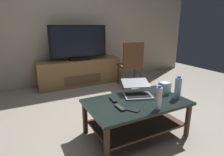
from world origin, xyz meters
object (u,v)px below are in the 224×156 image
object	(u,v)px
soundbar_remote	(113,100)
media_cabinet	(80,72)
water_bottle_far	(159,98)
laptop	(137,91)
television	(79,43)
cell_phone	(133,110)
router_box	(165,88)
coffee_table	(136,111)
dining_chair	(131,63)
tv_remote	(120,108)
water_bottle_near	(178,88)

from	to	relation	value
soundbar_remote	media_cabinet	bearing A→B (deg)	90.07
media_cabinet	water_bottle_far	distance (m)	2.45
laptop	soundbar_remote	distance (m)	0.34
television	cell_phone	distance (m)	2.36
laptop	router_box	world-z (taller)	laptop
coffee_table	router_box	size ratio (longest dim) A/B	7.82
coffee_table	dining_chair	bearing A→B (deg)	59.04
media_cabinet	router_box	distance (m)	2.17
tv_remote	water_bottle_near	bearing A→B (deg)	-3.98
television	water_bottle_near	size ratio (longest dim) A/B	4.47
media_cabinet	router_box	xyz separation A→B (m)	(0.43, -2.11, 0.23)
coffee_table	media_cabinet	xyz separation A→B (m)	(0.02, 2.15, -0.02)
coffee_table	router_box	xyz separation A→B (m)	(0.45, 0.04, 0.20)
television	water_bottle_far	xyz separation A→B (m)	(0.06, -2.41, -0.34)
dining_chair	water_bottle_near	world-z (taller)	dining_chair
laptop	router_box	bearing A→B (deg)	-18.55
coffee_table	cell_phone	xyz separation A→B (m)	(-0.17, -0.18, 0.14)
laptop	water_bottle_near	bearing A→B (deg)	-38.10
media_cabinet	television	size ratio (longest dim) A/B	1.47
router_box	laptop	bearing A→B (deg)	161.45
router_box	water_bottle_near	xyz separation A→B (m)	(0.03, -0.18, 0.05)
laptop	water_bottle_near	world-z (taller)	water_bottle_near
water_bottle_far	soundbar_remote	xyz separation A→B (m)	(-0.30, 0.42, -0.11)
water_bottle_far	cell_phone	bearing A→B (deg)	158.45
cell_phone	water_bottle_far	bearing A→B (deg)	-55.24
television	water_bottle_near	world-z (taller)	television
media_cabinet	tv_remote	xyz separation A→B (m)	(-0.28, -2.24, 0.17)
laptop	water_bottle_far	world-z (taller)	water_bottle_far
soundbar_remote	television	bearing A→B (deg)	90.00
soundbar_remote	laptop	bearing A→B (deg)	9.53
coffee_table	media_cabinet	distance (m)	2.15
water_bottle_near	television	bearing A→B (deg)	101.52
router_box	water_bottle_near	size ratio (longest dim) A/B	0.54
laptop	soundbar_remote	bearing A→B (deg)	-177.54
television	dining_chair	world-z (taller)	television
dining_chair	cell_phone	distance (m)	2.00
dining_chair	laptop	xyz separation A→B (m)	(-0.79, -1.35, -0.03)
dining_chair	router_box	distance (m)	1.53
television	tv_remote	size ratio (longest dim) A/B	7.47
water_bottle_far	tv_remote	world-z (taller)	water_bottle_far
dining_chair	water_bottle_near	xyz separation A→B (m)	(-0.42, -1.64, 0.04)
coffee_table	cell_phone	world-z (taller)	cell_phone
laptop	cell_phone	size ratio (longest dim) A/B	3.27
media_cabinet	dining_chair	bearing A→B (deg)	-36.41
television	cell_phone	bearing A→B (deg)	-94.67
water_bottle_far	cell_phone	xyz separation A→B (m)	(-0.25, 0.10, -0.12)
media_cabinet	cell_phone	world-z (taller)	media_cabinet
dining_chair	soundbar_remote	bearing A→B (deg)	-129.66
media_cabinet	water_bottle_near	bearing A→B (deg)	-78.58
water_bottle_near	cell_phone	bearing A→B (deg)	-176.39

